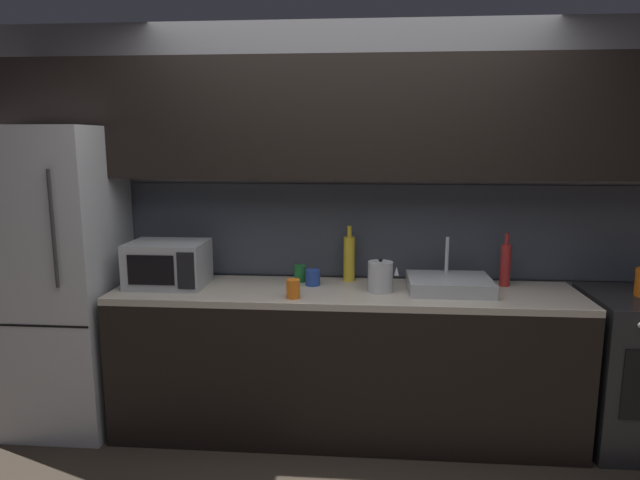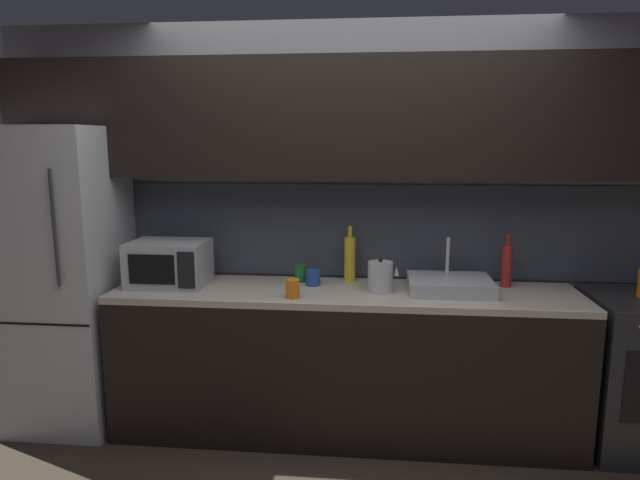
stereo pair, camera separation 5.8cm
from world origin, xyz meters
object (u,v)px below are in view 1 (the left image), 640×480
kettle (380,277)px  wine_bottle_red (505,264)px  mug_green (300,273)px  refrigerator (61,279)px  microwave (168,264)px  mug_orange (293,289)px  wine_bottle_yellow (349,258)px  mug_blue (313,278)px  oven_range (638,371)px

kettle → wine_bottle_red: size_ratio=0.62×
wine_bottle_red → mug_green: 1.26m
refrigerator → microwave: bearing=1.6°
kettle → mug_green: 0.53m
kettle → mug_orange: size_ratio=1.89×
wine_bottle_yellow → mug_blue: (-0.22, -0.13, -0.10)m
refrigerator → kettle: bearing=-0.6°
refrigerator → mug_green: refrigerator is taller
refrigerator → microwave: (0.68, 0.02, 0.11)m
wine_bottle_yellow → mug_blue: 0.27m
wine_bottle_yellow → mug_green: (-0.31, -0.05, -0.09)m
wine_bottle_yellow → wine_bottle_red: bearing=-3.1°
refrigerator → wine_bottle_yellow: bearing=7.2°
oven_range → microwave: (-2.79, 0.02, 0.58)m
oven_range → wine_bottle_red: (-0.75, 0.17, 0.58)m
kettle → wine_bottle_red: 0.78m
wine_bottle_yellow → mug_green: 0.33m
kettle → wine_bottle_red: (0.76, 0.19, 0.04)m
wine_bottle_red → microwave: bearing=-175.7°
microwave → wine_bottle_yellow: 1.11m
mug_orange → mug_green: bearing=91.0°
oven_range → mug_orange: (-1.99, -0.20, 0.50)m
oven_range → wine_bottle_yellow: 1.81m
oven_range → wine_bottle_yellow: size_ratio=2.57×
oven_range → wine_bottle_yellow: wine_bottle_yellow is taller
oven_range → mug_green: bearing=175.0°
microwave → mug_green: microwave is taller
refrigerator → mug_orange: size_ratio=17.34×
refrigerator → oven_range: (3.47, -0.00, -0.48)m
wine_bottle_red → wine_bottle_yellow: 0.95m
refrigerator → mug_blue: refrigerator is taller
oven_range → microwave: 2.85m
oven_range → kettle: kettle is taller
microwave → wine_bottle_yellow: size_ratio=1.31×
mug_blue → mug_green: bearing=138.1°
oven_range → wine_bottle_red: 0.96m
kettle → wine_bottle_yellow: (-0.19, 0.24, 0.06)m
refrigerator → mug_blue: (1.56, 0.09, 0.02)m
oven_range → mug_blue: (-1.91, 0.09, 0.50)m
oven_range → mug_blue: bearing=177.2°
oven_range → microwave: size_ratio=1.96×
refrigerator → mug_green: size_ratio=17.70×
refrigerator → mug_orange: refrigerator is taller
wine_bottle_red → mug_green: (-1.26, -0.00, -0.08)m
mug_orange → wine_bottle_yellow: bearing=54.4°
refrigerator → oven_range: bearing=-0.0°
wine_bottle_yellow → mug_orange: wine_bottle_yellow is taller
oven_range → kettle: size_ratio=4.44×
oven_range → mug_green: mug_green is taller
mug_orange → kettle: bearing=19.9°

